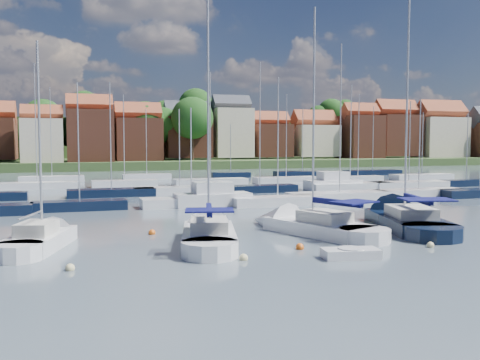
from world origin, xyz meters
name	(u,v)px	position (x,y,z in m)	size (l,w,h in m)	color
ground	(212,187)	(0.00, 40.00, 0.00)	(260.00, 260.00, 0.00)	#415059
sailboat_left	(209,234)	(-10.00, 3.45, 0.35)	(5.59, 11.66, 15.33)	silver
sailboat_centre	(303,226)	(-3.25, 4.56, 0.35)	(6.98, 11.92, 15.74)	silver
sailboat_navy	(398,219)	(4.78, 5.52, 0.34)	(7.39, 14.35, 19.11)	black
sailboat_far	(46,239)	(-19.35, 4.78, 0.34)	(5.12, 9.66, 12.50)	silver
tender	(351,254)	(-4.37, -3.71, 0.24)	(3.05, 1.78, 0.62)	silver
buoy_a	(70,270)	(-18.05, -2.00, 0.00)	(0.44, 0.44, 0.44)	beige
buoy_b	(244,260)	(-9.72, -2.44, 0.00)	(0.45, 0.45, 0.45)	beige
buoy_c	(300,249)	(-5.89, -0.80, 0.00)	(0.47, 0.47, 0.47)	#D85914
buoy_d	(430,247)	(1.36, -2.58, 0.00)	(0.42, 0.42, 0.42)	beige
buoy_e	(342,225)	(0.56, 6.21, 0.00)	(0.50, 0.50, 0.50)	beige
buoy_g	(152,234)	(-12.97, 6.51, 0.00)	(0.46, 0.46, 0.46)	#D85914
marina_field	(237,186)	(1.91, 35.15, 0.43)	(79.62, 41.41, 15.93)	silver
far_shore_town	(139,146)	(2.23, 132.67, 4.61)	(212.46, 90.00, 22.27)	#385229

